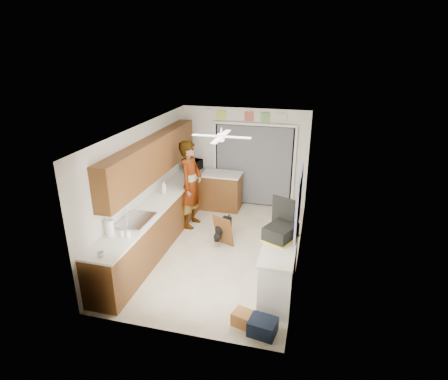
# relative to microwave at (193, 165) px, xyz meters

# --- Properties ---
(floor) EXTENTS (5.00, 5.00, 0.00)m
(floor) POSITION_rel_microwave_xyz_m (1.24, -2.07, -1.07)
(floor) COLOR beige
(floor) RESTS_ON ground
(ceiling) EXTENTS (5.00, 5.00, 0.00)m
(ceiling) POSITION_rel_microwave_xyz_m (1.24, -2.07, 1.43)
(ceiling) COLOR white
(ceiling) RESTS_ON ground
(wall_back) EXTENTS (3.20, 0.00, 3.20)m
(wall_back) POSITION_rel_microwave_xyz_m (1.24, 0.43, 0.18)
(wall_back) COLOR white
(wall_back) RESTS_ON ground
(wall_front) EXTENTS (3.20, 0.00, 3.20)m
(wall_front) POSITION_rel_microwave_xyz_m (1.24, -4.57, 0.18)
(wall_front) COLOR white
(wall_front) RESTS_ON ground
(wall_left) EXTENTS (0.00, 5.00, 5.00)m
(wall_left) POSITION_rel_microwave_xyz_m (-0.36, -2.07, 0.18)
(wall_left) COLOR white
(wall_left) RESTS_ON ground
(wall_right) EXTENTS (0.00, 5.00, 5.00)m
(wall_right) POSITION_rel_microwave_xyz_m (2.84, -2.07, 0.18)
(wall_right) COLOR white
(wall_right) RESTS_ON ground
(left_base_cabinets) EXTENTS (0.60, 4.80, 0.90)m
(left_base_cabinets) POSITION_rel_microwave_xyz_m (-0.06, -2.07, -0.62)
(left_base_cabinets) COLOR brown
(left_base_cabinets) RESTS_ON floor
(left_countertop) EXTENTS (0.62, 4.80, 0.04)m
(left_countertop) POSITION_rel_microwave_xyz_m (-0.05, -2.07, -0.15)
(left_countertop) COLOR white
(left_countertop) RESTS_ON left_base_cabinets
(upper_cabinets) EXTENTS (0.32, 4.00, 0.80)m
(upper_cabinets) POSITION_rel_microwave_xyz_m (-0.20, -1.87, 0.73)
(upper_cabinets) COLOR brown
(upper_cabinets) RESTS_ON wall_left
(sink_basin) EXTENTS (0.50, 0.76, 0.06)m
(sink_basin) POSITION_rel_microwave_xyz_m (-0.05, -3.07, -0.11)
(sink_basin) COLOR silver
(sink_basin) RESTS_ON left_countertop
(faucet) EXTENTS (0.03, 0.03, 0.22)m
(faucet) POSITION_rel_microwave_xyz_m (-0.24, -3.07, -0.02)
(faucet) COLOR silver
(faucet) RESTS_ON left_countertop
(peninsula_base) EXTENTS (1.00, 0.60, 0.90)m
(peninsula_base) POSITION_rel_microwave_xyz_m (0.74, -0.07, -0.62)
(peninsula_base) COLOR brown
(peninsula_base) RESTS_ON floor
(peninsula_top) EXTENTS (1.04, 0.64, 0.04)m
(peninsula_top) POSITION_rel_microwave_xyz_m (0.74, -0.07, -0.15)
(peninsula_top) COLOR white
(peninsula_top) RESTS_ON peninsula_base
(back_opening_recess) EXTENTS (2.00, 0.06, 2.10)m
(back_opening_recess) POSITION_rel_microwave_xyz_m (1.49, 0.40, -0.02)
(back_opening_recess) COLOR black
(back_opening_recess) RESTS_ON wall_back
(curtain_panel) EXTENTS (1.90, 0.03, 2.05)m
(curtain_panel) POSITION_rel_microwave_xyz_m (1.49, 0.36, -0.02)
(curtain_panel) COLOR slate
(curtain_panel) RESTS_ON wall_back
(door_trim_left) EXTENTS (0.06, 0.04, 2.10)m
(door_trim_left) POSITION_rel_microwave_xyz_m (0.47, 0.37, -0.02)
(door_trim_left) COLOR white
(door_trim_left) RESTS_ON wall_back
(door_trim_right) EXTENTS (0.06, 0.04, 2.10)m
(door_trim_right) POSITION_rel_microwave_xyz_m (2.51, 0.37, -0.02)
(door_trim_right) COLOR white
(door_trim_right) RESTS_ON wall_back
(door_trim_head) EXTENTS (2.10, 0.04, 0.06)m
(door_trim_head) POSITION_rel_microwave_xyz_m (1.49, 0.37, 1.05)
(door_trim_head) COLOR white
(door_trim_head) RESTS_ON wall_back
(header_frame_0) EXTENTS (0.22, 0.02, 0.22)m
(header_frame_0) POSITION_rel_microwave_xyz_m (0.64, 0.40, 1.23)
(header_frame_0) COLOR #C8D547
(header_frame_0) RESTS_ON wall_back
(header_frame_2) EXTENTS (0.22, 0.02, 0.22)m
(header_frame_2) POSITION_rel_microwave_xyz_m (1.34, 0.40, 1.23)
(header_frame_2) COLOR #BB5246
(header_frame_2) RESTS_ON wall_back
(header_frame_3) EXTENTS (0.22, 0.02, 0.22)m
(header_frame_3) POSITION_rel_microwave_xyz_m (1.74, 0.40, 1.23)
(header_frame_3) COLOR #6CA45D
(header_frame_3) RESTS_ON wall_back
(header_frame_4) EXTENTS (0.22, 0.02, 0.22)m
(header_frame_4) POSITION_rel_microwave_xyz_m (2.14, 0.40, 1.23)
(header_frame_4) COLOR silver
(header_frame_4) RESTS_ON wall_back
(route66_sign) EXTENTS (0.22, 0.02, 0.26)m
(route66_sign) POSITION_rel_microwave_xyz_m (0.29, 0.40, 1.23)
(route66_sign) COLOR silver
(route66_sign) RESTS_ON wall_back
(right_counter_base) EXTENTS (0.50, 1.40, 0.90)m
(right_counter_base) POSITION_rel_microwave_xyz_m (2.59, -3.27, -0.62)
(right_counter_base) COLOR white
(right_counter_base) RESTS_ON floor
(right_counter_top) EXTENTS (0.54, 1.44, 0.04)m
(right_counter_top) POSITION_rel_microwave_xyz_m (2.58, -3.27, -0.15)
(right_counter_top) COLOR white
(right_counter_top) RESTS_ON right_counter_base
(abstract_painting) EXTENTS (0.03, 1.15, 0.95)m
(abstract_painting) POSITION_rel_microwave_xyz_m (2.82, -3.07, 0.58)
(abstract_painting) COLOR #F65AB9
(abstract_painting) RESTS_ON wall_right
(ceiling_fan) EXTENTS (1.14, 1.14, 0.24)m
(ceiling_fan) POSITION_rel_microwave_xyz_m (1.24, -1.87, 1.25)
(ceiling_fan) COLOR white
(ceiling_fan) RESTS_ON ceiling
(microwave) EXTENTS (0.41, 0.52, 0.26)m
(microwave) POSITION_rel_microwave_xyz_m (0.00, 0.00, 0.00)
(microwave) COLOR black
(microwave) RESTS_ON left_countertop
(soap_bottle) EXTENTS (0.15, 0.15, 0.29)m
(soap_bottle) POSITION_rel_microwave_xyz_m (-0.10, -1.65, 0.02)
(soap_bottle) COLOR silver
(soap_bottle) RESTS_ON left_countertop
(cup) EXTENTS (0.15, 0.15, 0.09)m
(cup) POSITION_rel_microwave_xyz_m (-0.01, -4.32, -0.08)
(cup) COLOR white
(cup) RESTS_ON left_countertop
(jar_a) EXTENTS (0.10, 0.10, 0.12)m
(jar_a) POSITION_rel_microwave_xyz_m (0.09, -3.63, -0.07)
(jar_a) COLOR silver
(jar_a) RESTS_ON left_countertop
(jar_b) EXTENTS (0.10, 0.10, 0.11)m
(jar_b) POSITION_rel_microwave_xyz_m (-0.02, -3.64, -0.07)
(jar_b) COLOR silver
(jar_b) RESTS_ON left_countertop
(paper_towel_roll) EXTENTS (0.14, 0.14, 0.29)m
(paper_towel_roll) POSITION_rel_microwave_xyz_m (-0.22, -3.66, 0.02)
(paper_towel_roll) COLOR white
(paper_towel_roll) RESTS_ON left_countertop
(suitcase) EXTENTS (0.59, 0.66, 0.23)m
(suitcase) POSITION_rel_microwave_xyz_m (2.56, -3.04, -0.01)
(suitcase) COLOR black
(suitcase) RESTS_ON right_counter_top
(suitcase_rim) EXTENTS (0.64, 0.71, 0.02)m
(suitcase_rim) POSITION_rel_microwave_xyz_m (2.56, -3.04, -0.12)
(suitcase_rim) COLOR yellow
(suitcase_rim) RESTS_ON suitcase
(suitcase_lid) EXTENTS (0.40, 0.20, 0.50)m
(suitcase_lid) POSITION_rel_microwave_xyz_m (2.56, -2.75, 0.24)
(suitcase_lid) COLOR black
(suitcase_lid) RESTS_ON suitcase
(cardboard_box) EXTENTS (0.40, 0.34, 0.21)m
(cardboard_box) POSITION_rel_microwave_xyz_m (2.19, -4.15, -0.96)
(cardboard_box) COLOR #AA6435
(cardboard_box) RESTS_ON floor
(navy_crate) EXTENTS (0.44, 0.39, 0.24)m
(navy_crate) POSITION_rel_microwave_xyz_m (2.49, -4.27, -0.95)
(navy_crate) COLOR black
(navy_crate) RESTS_ON floor
(cabinet_door_panel) EXTENTS (0.48, 0.33, 0.66)m
(cabinet_door_panel) POSITION_rel_microwave_xyz_m (1.28, -1.91, -0.74)
(cabinet_door_panel) COLOR brown
(cabinet_door_panel) RESTS_ON floor
(man) EXTENTS (0.54, 0.77, 2.02)m
(man) POSITION_rel_microwave_xyz_m (0.34, -1.17, -0.06)
(man) COLOR white
(man) RESTS_ON floor
(dog) EXTENTS (0.35, 0.67, 0.50)m
(dog) POSITION_rel_microwave_xyz_m (1.23, -1.64, -0.82)
(dog) COLOR black
(dog) RESTS_ON floor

